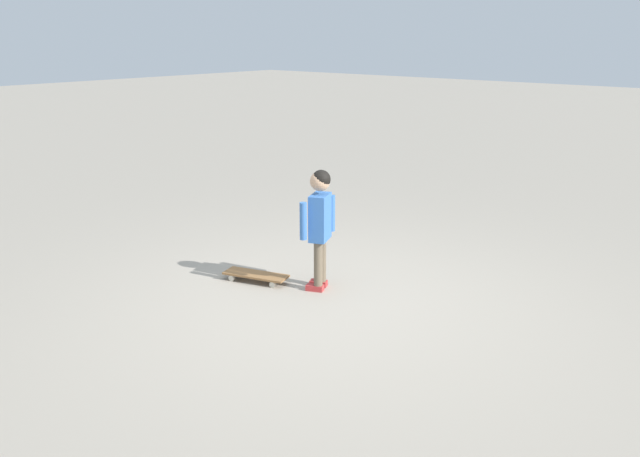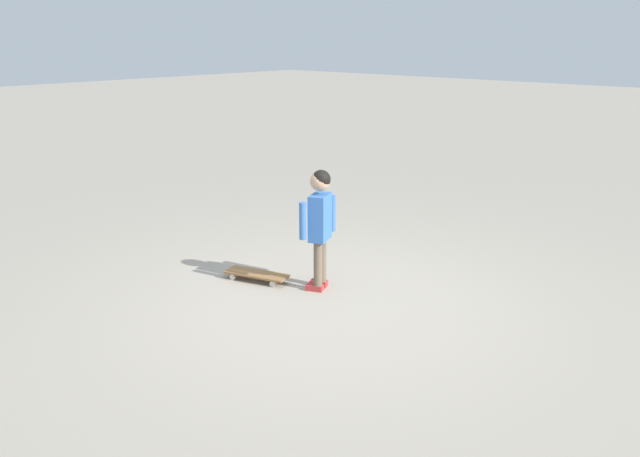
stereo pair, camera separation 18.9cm
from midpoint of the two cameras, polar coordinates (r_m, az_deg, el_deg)
name	(u,v)px [view 1 (the left image)]	position (r m, az deg, el deg)	size (l,w,h in m)	color
ground_plane	(330,303)	(5.53, -0.11, -6.48)	(50.00, 50.00, 0.00)	#9E9384
child_person	(320,217)	(5.63, -0.97, 1.03)	(0.25, 0.41, 1.06)	brown
skateboard	(256,275)	(6.02, -6.43, -4.02)	(0.62, 0.36, 0.07)	olive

